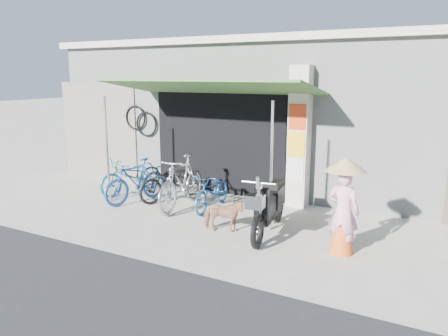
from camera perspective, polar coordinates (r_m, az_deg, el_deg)
The scene contains 13 objects.
ground at distance 7.95m, azimuth -2.17°, elevation -8.56°, with size 80.00×80.00×0.00m, color #AFA99E.
bicycle_shop at distance 12.14m, azimuth 10.08°, elevation 7.35°, with size 12.30×5.30×3.66m.
shop_pillar at distance 9.42m, azimuth 9.87°, elevation 3.96°, with size 0.42×0.44×3.00m.
awning at distance 9.30m, azimuth -2.03°, elevation 10.32°, with size 4.60×1.88×2.72m.
neighbour_left at distance 12.66m, azimuth -16.00°, elevation 4.82°, with size 2.60×0.06×2.60m, color #6B665B.
bike_teal at distance 10.68m, azimuth -11.97°, elevation -0.91°, with size 0.59×1.70×0.89m, color #1A6777.
bike_blue at distance 9.90m, azimuth -11.48°, elevation -1.68°, with size 0.46×1.62×0.97m, color #2352A0.
bike_black at distance 9.95m, azimuth -6.74°, elevation -1.67°, with size 0.59×1.71×0.90m, color black.
bike_silver at distance 9.30m, azimuth -5.56°, elevation -1.83°, with size 0.54×1.90×1.14m, color silver.
bike_navy at distance 9.22m, azimuth -1.51°, elevation -3.02°, with size 0.53×1.51×0.79m, color navy.
street_dog at distance 7.93m, azimuth -0.09°, elevation -6.20°, with size 0.34×0.74×0.63m, color tan.
moped at distance 7.84m, azimuth 5.97°, elevation -4.96°, with size 0.60×1.98×1.12m.
nun at distance 7.12m, azimuth 15.34°, elevation -4.77°, with size 0.64×0.64×1.57m.
Camera 1 is at (3.78, -6.41, 2.80)m, focal length 35.00 mm.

